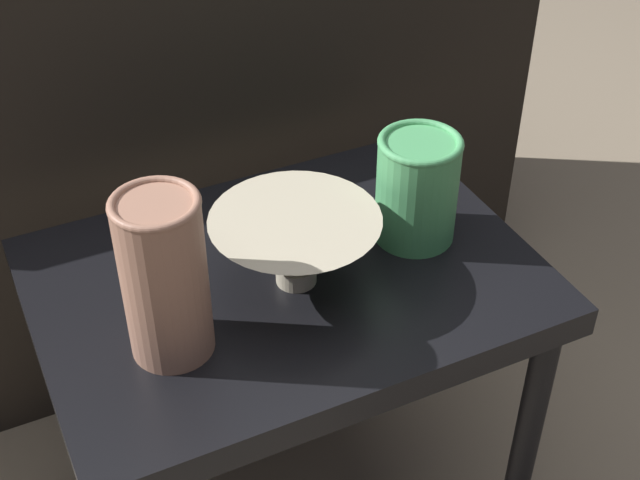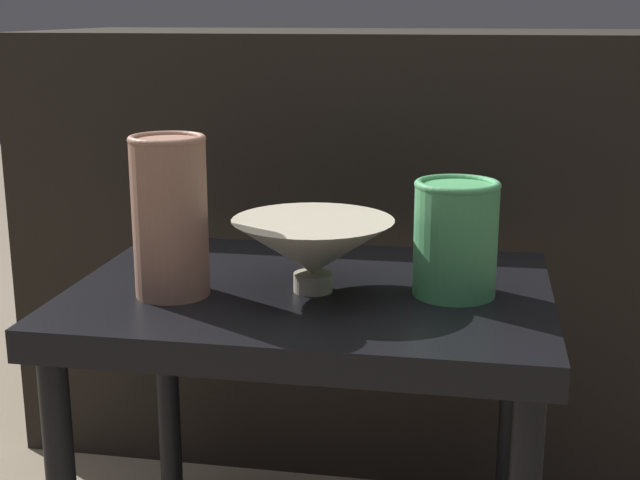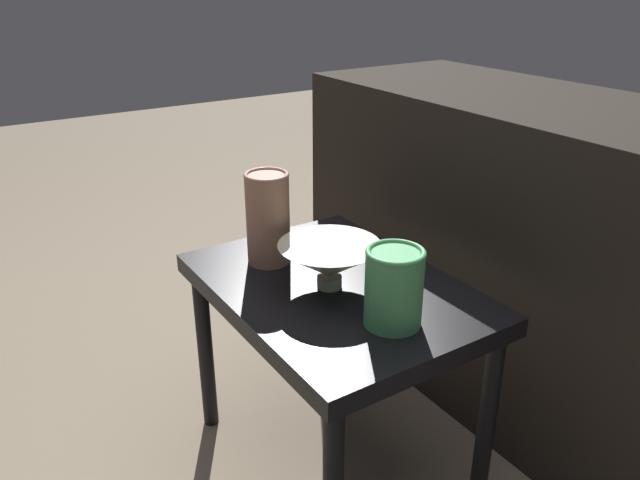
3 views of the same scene
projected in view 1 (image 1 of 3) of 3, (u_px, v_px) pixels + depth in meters
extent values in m
cube|color=black|center=(286.00, 285.00, 1.12)|extent=(0.62, 0.44, 0.04)
cylinder|color=black|center=(527.00, 437.00, 1.22)|extent=(0.04, 0.04, 0.42)
cylinder|color=black|center=(67.00, 382.00, 1.30)|extent=(0.04, 0.04, 0.42)
cylinder|color=black|center=(393.00, 278.00, 1.49)|extent=(0.04, 0.04, 0.42)
cube|color=black|center=(153.00, 114.00, 1.57)|extent=(1.23, 0.50, 0.77)
cylinder|color=#B2A88E|center=(296.00, 273.00, 1.09)|extent=(0.05, 0.05, 0.02)
cone|color=#B2A88E|center=(295.00, 243.00, 1.06)|extent=(0.21, 0.21, 0.07)
cylinder|color=#996B56|center=(165.00, 279.00, 0.95)|extent=(0.09, 0.09, 0.20)
torus|color=#996B56|center=(154.00, 204.00, 0.89)|extent=(0.10, 0.10, 0.01)
cylinder|color=#47995B|center=(417.00, 191.00, 1.13)|extent=(0.10, 0.10, 0.14)
torus|color=#47995B|center=(421.00, 143.00, 1.08)|extent=(0.11, 0.11, 0.01)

